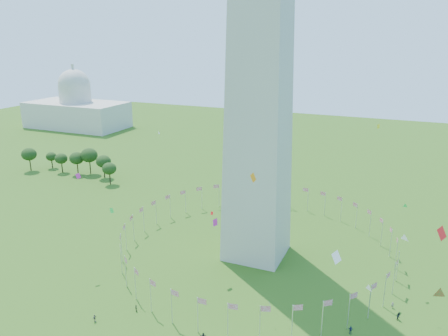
% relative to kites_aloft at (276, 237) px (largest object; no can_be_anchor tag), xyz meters
% --- Properties ---
extents(flag_ring, '(80.24, 80.24, 9.00)m').
position_rel_kites_aloft_xyz_m(flag_ring, '(-14.14, 29.00, -16.64)').
color(flag_ring, silver).
rests_on(flag_ring, ground).
extents(capitol_building, '(70.00, 35.00, 46.00)m').
position_rel_kites_aloft_xyz_m(capitol_building, '(-194.14, 159.00, 1.86)').
color(capitol_building, beige).
rests_on(capitol_building, ground).
extents(kites_aloft, '(102.41, 83.36, 37.20)m').
position_rel_kites_aloft_xyz_m(kites_aloft, '(0.00, 0.00, 0.00)').
color(kites_aloft, white).
rests_on(kites_aloft, ground).
extents(tree_line_west, '(55.11, 15.88, 12.38)m').
position_rel_kites_aloft_xyz_m(tree_line_west, '(-118.47, 70.00, -15.77)').
color(tree_line_west, '#254818').
rests_on(tree_line_west, ground).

